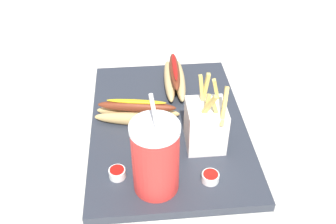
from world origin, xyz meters
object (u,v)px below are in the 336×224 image
at_px(soda_cup, 156,157).
at_px(hot_dog_1, 137,113).
at_px(fries_basket, 206,125).
at_px(hot_dog_2, 174,78).
at_px(ketchup_cup_1, 143,154).
at_px(ketchup_cup_2, 117,173).
at_px(ketchup_cup_3, 210,177).

distance_m(soda_cup, hot_dog_1, 0.20).
height_order(fries_basket, hot_dog_2, fries_basket).
relative_size(soda_cup, hot_dog_1, 1.10).
relative_size(soda_cup, fries_basket, 1.29).
xyz_separation_m(soda_cup, ketchup_cup_1, (-0.07, -0.02, -0.06)).
xyz_separation_m(fries_basket, ketchup_cup_1, (0.03, -0.13, -0.04)).
distance_m(hot_dog_1, ketchup_cup_2, 0.17).
xyz_separation_m(ketchup_cup_1, ketchup_cup_3, (0.07, 0.12, -0.00)).
bearing_deg(soda_cup, ketchup_cup_3, 91.76).
relative_size(hot_dog_1, ketchup_cup_1, 4.93).
height_order(fries_basket, ketchup_cup_3, fries_basket).
bearing_deg(soda_cup, ketchup_cup_1, -163.43).
bearing_deg(hot_dog_1, ketchup_cup_1, 3.77).
relative_size(soda_cup, ketchup_cup_1, 5.43).
bearing_deg(ketchup_cup_2, ketchup_cup_1, 130.08).
height_order(hot_dog_2, ketchup_cup_3, hot_dog_2).
distance_m(fries_basket, hot_dog_2, 0.22).
relative_size(hot_dog_1, ketchup_cup_2, 6.02).
bearing_deg(ketchup_cup_3, ketchup_cup_1, -119.02).
height_order(soda_cup, hot_dog_2, soda_cup).
bearing_deg(ketchup_cup_2, hot_dog_1, 164.97).
xyz_separation_m(ketchup_cup_2, ketchup_cup_3, (0.03, 0.17, -0.00)).
xyz_separation_m(fries_basket, ketchup_cup_2, (0.08, -0.18, -0.04)).
height_order(hot_dog_2, ketchup_cup_1, hot_dog_2).
relative_size(hot_dog_2, ketchup_cup_3, 5.38).
distance_m(fries_basket, ketchup_cup_1, 0.14).
distance_m(ketchup_cup_2, ketchup_cup_3, 0.18).
relative_size(soda_cup, ketchup_cup_2, 6.63).
distance_m(soda_cup, ketchup_cup_3, 0.12).
bearing_deg(fries_basket, ketchup_cup_3, -3.23).
xyz_separation_m(ketchup_cup_1, ketchup_cup_2, (0.04, -0.05, -0.00)).
bearing_deg(ketchup_cup_2, hot_dog_2, 154.39).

